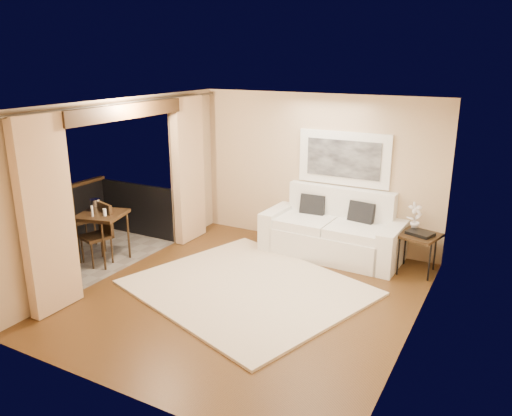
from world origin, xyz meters
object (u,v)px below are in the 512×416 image
Objects in this scene: sofa at (333,232)px; orchid at (415,217)px; side_table at (418,238)px; ice_bucket at (95,205)px; balcony_chair_far at (74,214)px; balcony_chair_near at (101,228)px; bistro_table at (102,218)px.

sofa reaches higher than orchid.
side_table is 3.57× the size of ice_bucket.
ice_bucket is (-4.77, -2.10, 0.06)m from orchid.
side_table is 0.70× the size of balcony_chair_far.
side_table is 1.56× the size of orchid.
balcony_chair_near is at bearing -154.37° from orchid.
side_table is 5.91m from balcony_chair_far.
ice_bucket is at bearing -156.25° from orchid.
balcony_chair_far is at bearing -154.29° from sofa.
balcony_chair_far is 5.13× the size of ice_bucket.
balcony_chair_near reaches higher than side_table.
orchid is (-0.11, 0.16, 0.29)m from side_table.
sofa is 4.05m from ice_bucket.
ice_bucket is (0.76, -0.18, 0.33)m from balcony_chair_far.
bistro_table is (-3.27, -2.11, 0.35)m from sofa.
balcony_chair_near is at bearing -144.83° from sofa.
bistro_table is at bearing -156.89° from side_table.
orchid is 2.28× the size of ice_bucket.
ice_bucket is at bearing -147.48° from sofa.
orchid reaches higher than bistro_table.
ice_bucket is (-0.18, 0.06, 0.18)m from bistro_table.
sofa is 5.21× the size of orchid.
sofa is 11.89× the size of ice_bucket.
bistro_table is at bearing -154.75° from orchid.
ice_bucket is (-0.18, 0.10, 0.35)m from balcony_chair_near.
balcony_chair_far is (-0.94, 0.25, -0.15)m from bistro_table.
sofa is at bearing -177.67° from orchid.
sofa is at bearing 30.66° from ice_bucket.
sofa is 3.91m from balcony_chair_near.
orchid is at bearing 23.75° from ice_bucket.
balcony_chair_far is at bearing -162.71° from side_table.
sofa is 4.61m from balcony_chair_far.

